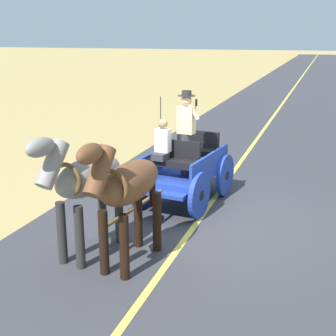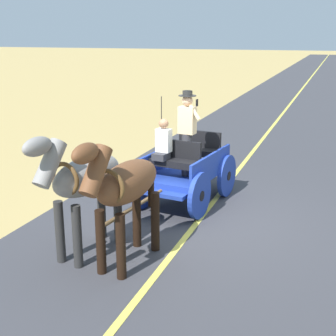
{
  "view_description": "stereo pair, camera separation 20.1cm",
  "coord_description": "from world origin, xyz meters",
  "views": [
    {
      "loc": [
        -2.22,
        8.69,
        3.61
      ],
      "look_at": [
        0.58,
        0.45,
        1.1
      ],
      "focal_mm": 50.02,
      "sensor_mm": 36.0,
      "label": 1
    },
    {
      "loc": [
        -2.41,
        8.62,
        3.61
      ],
      "look_at": [
        0.58,
        0.45,
        1.1
      ],
      "focal_mm": 50.02,
      "sensor_mm": 36.0,
      "label": 2
    }
  ],
  "objects": [
    {
      "name": "horse_drawn_carriage",
      "position": [
        0.59,
        -0.67,
        0.82
      ],
      "size": [
        1.71,
        4.51,
        2.5
      ],
      "color": "#1E3899",
      "rests_on": "ground"
    },
    {
      "name": "horse_near_side",
      "position": [
        0.59,
        2.39,
        1.32
      ],
      "size": [
        0.74,
        2.14,
        2.21
      ],
      "color": "brown",
      "rests_on": "ground"
    },
    {
      "name": "road_centre_stripe",
      "position": [
        0.0,
        0.0,
        0.01
      ],
      "size": [
        0.12,
        160.0,
        0.0
      ],
      "primitive_type": "cube",
      "color": "#DBCC4C",
      "rests_on": "road_surface"
    },
    {
      "name": "horse_off_side",
      "position": [
        1.37,
        2.28,
        1.32
      ],
      "size": [
        0.82,
        2.15,
        2.21
      ],
      "color": "gray",
      "rests_on": "ground"
    },
    {
      "name": "road_surface",
      "position": [
        0.0,
        0.0,
        0.0
      ],
      "size": [
        6.31,
        160.0,
        0.01
      ],
      "primitive_type": "cube",
      "color": "#38383D",
      "rests_on": "ground"
    },
    {
      "name": "ground_plane",
      "position": [
        0.0,
        0.0,
        0.0
      ],
      "size": [
        200.0,
        200.0,
        0.0
      ],
      "primitive_type": "plane",
      "color": "tan"
    }
  ]
}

